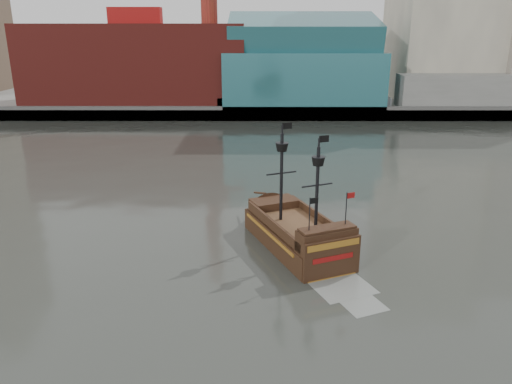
{
  "coord_description": "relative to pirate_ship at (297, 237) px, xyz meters",
  "views": [
    {
      "loc": [
        1.34,
        -28.92,
        16.51
      ],
      "look_at": [
        1.26,
        8.68,
        4.0
      ],
      "focal_mm": 35.0,
      "sensor_mm": 36.0,
      "label": 1
    }
  ],
  "objects": [
    {
      "name": "pirate_ship",
      "position": [
        0.0,
        0.0,
        0.0
      ],
      "size": [
        9.11,
        14.4,
        10.39
      ],
      "rotation": [
        0.0,
        0.0,
        0.39
      ],
      "color": "black",
      "rests_on": "ground"
    },
    {
      "name": "ground",
      "position": [
        -4.49,
        -6.77,
        -0.94
      ],
      "size": [
        400.0,
        400.0,
        0.0
      ],
      "primitive_type": "plane",
      "color": "#262823",
      "rests_on": "ground"
    },
    {
      "name": "promenade_far",
      "position": [
        -4.49,
        85.23,
        0.06
      ],
      "size": [
        220.0,
        60.0,
        2.0
      ],
      "primitive_type": "cube",
      "color": "slate",
      "rests_on": "ground"
    },
    {
      "name": "seawall",
      "position": [
        -4.49,
        55.73,
        0.36
      ],
      "size": [
        220.0,
        1.0,
        2.6
      ],
      "primitive_type": "cube",
      "color": "#4C4C49",
      "rests_on": "ground"
    }
  ]
}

